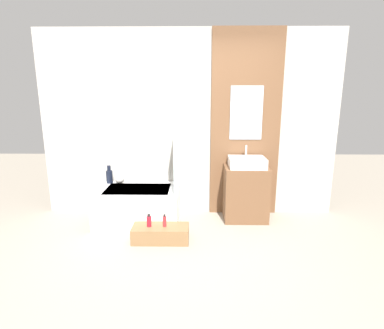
{
  "coord_description": "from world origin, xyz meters",
  "views": [
    {
      "loc": [
        0.09,
        -2.69,
        1.73
      ],
      "look_at": [
        0.05,
        0.7,
        0.93
      ],
      "focal_mm": 28.0,
      "sensor_mm": 36.0,
      "label": 1
    }
  ],
  "objects_px": {
    "vase_tall_dark": "(109,176)",
    "vase_round_light": "(120,179)",
    "bathtub": "(138,205)",
    "sink": "(247,162)",
    "wooden_step_bench": "(161,234)",
    "bottle_soap_primary": "(149,221)",
    "bottle_soap_secondary": "(165,221)"
  },
  "relations": [
    {
      "from": "vase_tall_dark",
      "to": "vase_round_light",
      "type": "relative_size",
      "value": 1.92
    },
    {
      "from": "bathtub",
      "to": "sink",
      "type": "distance_m",
      "value": 1.6
    },
    {
      "from": "wooden_step_bench",
      "to": "sink",
      "type": "height_order",
      "value": "sink"
    },
    {
      "from": "bathtub",
      "to": "vase_round_light",
      "type": "xyz_separation_m",
      "value": [
        -0.3,
        0.25,
        0.3
      ]
    },
    {
      "from": "wooden_step_bench",
      "to": "vase_round_light",
      "type": "height_order",
      "value": "vase_round_light"
    },
    {
      "from": "vase_tall_dark",
      "to": "wooden_step_bench",
      "type": "bearing_deg",
      "value": -44.99
    },
    {
      "from": "vase_round_light",
      "to": "bottle_soap_primary",
      "type": "height_order",
      "value": "vase_round_light"
    },
    {
      "from": "bottle_soap_secondary",
      "to": "bottle_soap_primary",
      "type": "bearing_deg",
      "value": -180.0
    },
    {
      "from": "wooden_step_bench",
      "to": "bathtub",
      "type": "bearing_deg",
      "value": 123.53
    },
    {
      "from": "bathtub",
      "to": "bottle_soap_secondary",
      "type": "distance_m",
      "value": 0.69
    },
    {
      "from": "vase_tall_dark",
      "to": "vase_round_light",
      "type": "xyz_separation_m",
      "value": [
        0.15,
        -0.02,
        -0.04
      ]
    },
    {
      "from": "wooden_step_bench",
      "to": "vase_tall_dark",
      "type": "distance_m",
      "value": 1.26
    },
    {
      "from": "bathtub",
      "to": "wooden_step_bench",
      "type": "bearing_deg",
      "value": -56.47
    },
    {
      "from": "wooden_step_bench",
      "to": "vase_round_light",
      "type": "distance_m",
      "value": 1.14
    },
    {
      "from": "sink",
      "to": "bottle_soap_primary",
      "type": "relative_size",
      "value": 3.15
    },
    {
      "from": "wooden_step_bench",
      "to": "vase_tall_dark",
      "type": "relative_size",
      "value": 2.64
    },
    {
      "from": "bathtub",
      "to": "bottle_soap_primary",
      "type": "height_order",
      "value": "bathtub"
    },
    {
      "from": "sink",
      "to": "bottle_soap_secondary",
      "type": "xyz_separation_m",
      "value": [
        -1.07,
        -0.68,
        -0.57
      ]
    },
    {
      "from": "vase_tall_dark",
      "to": "bottle_soap_secondary",
      "type": "bearing_deg",
      "value": -43.28
    },
    {
      "from": "bathtub",
      "to": "bottle_soap_secondary",
      "type": "height_order",
      "value": "bathtub"
    },
    {
      "from": "vase_round_light",
      "to": "wooden_step_bench",
      "type": "bearing_deg",
      "value": -50.1
    },
    {
      "from": "vase_tall_dark",
      "to": "bottle_soap_primary",
      "type": "distance_m",
      "value": 1.12
    },
    {
      "from": "sink",
      "to": "bottle_soap_secondary",
      "type": "relative_size",
      "value": 3.16
    },
    {
      "from": "sink",
      "to": "vase_tall_dark",
      "type": "relative_size",
      "value": 1.9
    },
    {
      "from": "bathtub",
      "to": "bottle_soap_primary",
      "type": "bearing_deg",
      "value": -67.35
    },
    {
      "from": "vase_round_light",
      "to": "vase_tall_dark",
      "type": "bearing_deg",
      "value": 172.08
    },
    {
      "from": "vase_round_light",
      "to": "bottle_soap_primary",
      "type": "bearing_deg",
      "value": -56.29
    },
    {
      "from": "sink",
      "to": "vase_round_light",
      "type": "distance_m",
      "value": 1.81
    },
    {
      "from": "bottle_soap_secondary",
      "to": "sink",
      "type": "bearing_deg",
      "value": 32.41
    },
    {
      "from": "vase_tall_dark",
      "to": "bottle_soap_primary",
      "type": "relative_size",
      "value": 1.65
    },
    {
      "from": "vase_tall_dark",
      "to": "bottle_soap_secondary",
      "type": "distance_m",
      "value": 1.24
    },
    {
      "from": "vase_round_light",
      "to": "bottle_soap_primary",
      "type": "xyz_separation_m",
      "value": [
        0.53,
        -0.8,
        -0.29
      ]
    }
  ]
}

